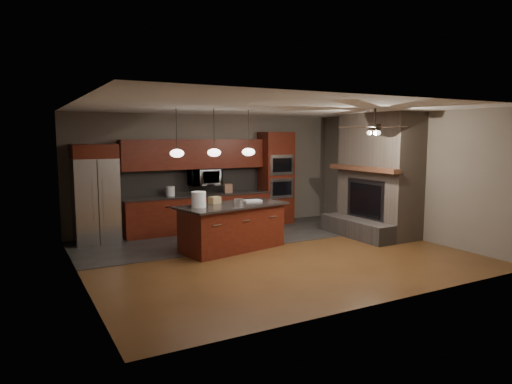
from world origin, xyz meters
TOP-DOWN VIEW (x-y plane):
  - ground at (0.00, 0.00)m, footprint 7.00×7.00m
  - ceiling at (0.00, 0.00)m, footprint 7.00×6.00m
  - back_wall at (0.00, 3.00)m, footprint 7.00×0.02m
  - right_wall at (3.50, 0.00)m, footprint 0.02×6.00m
  - left_wall at (-3.50, 0.00)m, footprint 0.02×6.00m
  - slate_tile_patch at (0.00, 1.80)m, footprint 7.00×2.40m
  - fireplace_column at (3.04, 0.40)m, footprint 1.30×2.10m
  - back_cabinetry at (-0.48, 2.74)m, footprint 3.59×0.64m
  - oven_tower at (1.70, 2.69)m, footprint 0.80×0.63m
  - microwave at (-0.27, 2.75)m, footprint 0.73×0.41m
  - refrigerator at (-2.82, 2.62)m, footprint 0.91×0.75m
  - kitchen_island at (-0.52, 0.70)m, footprint 2.37×1.44m
  - white_bucket at (-1.25, 0.67)m, footprint 0.34×0.34m
  - paint_can at (-0.47, 0.50)m, footprint 0.20×0.20m
  - paint_tray at (0.02, 0.85)m, footprint 0.39×0.30m
  - cardboard_box at (-0.78, 0.97)m, footprint 0.26×0.22m
  - counter_bucket at (-1.14, 2.70)m, footprint 0.24×0.24m
  - counter_box at (0.30, 2.65)m, footprint 0.22×0.19m
  - pendant_left at (-1.65, 0.70)m, footprint 0.26×0.26m
  - pendant_center at (-0.90, 0.70)m, footprint 0.26×0.26m
  - pendant_right at (-0.15, 0.70)m, footprint 0.26×0.26m
  - ceiling_fan at (1.80, -0.80)m, footprint 1.27×1.33m

SIDE VIEW (x-z plane):
  - ground at x=0.00m, z-range 0.00..0.00m
  - slate_tile_patch at x=0.00m, z-range 0.00..0.01m
  - kitchen_island at x=-0.52m, z-range 0.00..0.92m
  - back_cabinetry at x=-0.48m, z-range -0.21..1.99m
  - paint_tray at x=0.02m, z-range 0.92..0.96m
  - paint_can at x=-0.47m, z-range 0.92..1.05m
  - cardboard_box at x=-0.78m, z-range 0.92..1.06m
  - counter_box at x=0.30m, z-range 0.90..1.11m
  - counter_bucket at x=-1.14m, z-range 0.90..1.12m
  - refrigerator at x=-2.82m, z-range 0.00..2.11m
  - white_bucket at x=-1.25m, z-range 0.92..1.22m
  - oven_tower at x=1.70m, z-range 0.00..2.38m
  - fireplace_column at x=3.04m, z-range -0.10..2.70m
  - microwave at x=-0.27m, z-range 1.05..1.55m
  - back_wall at x=0.00m, z-range 0.00..2.80m
  - right_wall at x=3.50m, z-range 0.00..2.80m
  - left_wall at x=-3.50m, z-range 0.00..2.80m
  - pendant_left at x=-1.65m, z-range 1.51..2.42m
  - pendant_center at x=-0.90m, z-range 1.51..2.42m
  - pendant_right at x=-0.15m, z-range 1.51..2.42m
  - ceiling_fan at x=1.80m, z-range 2.25..2.66m
  - ceiling at x=0.00m, z-range 2.79..2.81m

